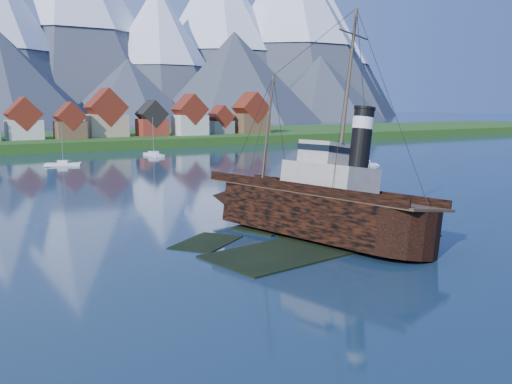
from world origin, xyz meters
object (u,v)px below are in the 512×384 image
tugboat_wreck (303,205)px  sailboat_e (154,155)px  sailboat_d (365,164)px  sailboat_c (63,165)px

tugboat_wreck → sailboat_e: bearing=66.7°
sailboat_d → sailboat_e: bearing=138.1°
tugboat_wreck → sailboat_d: bearing=31.3°
tugboat_wreck → sailboat_c: (-6.37, 88.71, -3.07)m
tugboat_wreck → sailboat_c: tugboat_wreck is taller
tugboat_wreck → sailboat_c: 88.99m
sailboat_d → sailboat_c: bearing=162.2°
sailboat_d → sailboat_e: sailboat_e is taller
sailboat_d → sailboat_e: (-35.33, 48.75, 0.01)m
sailboat_c → sailboat_e: size_ratio=0.92×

